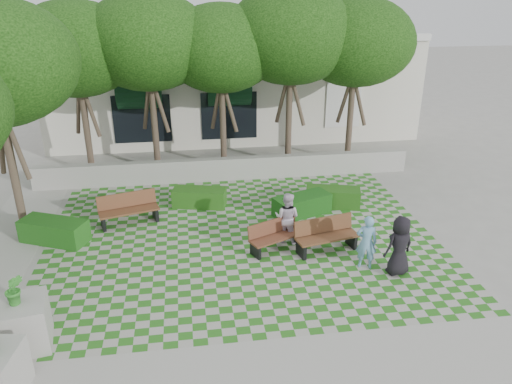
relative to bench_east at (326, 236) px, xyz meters
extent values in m
plane|color=gray|center=(-2.39, -0.05, -0.48)|extent=(90.00, 90.00, 0.00)
plane|color=#2B721E|center=(-2.39, 0.95, -0.47)|extent=(12.00, 12.00, 0.00)
cube|color=#9E9B93|center=(-2.39, -4.75, -0.47)|extent=(16.00, 2.00, 0.01)
cube|color=#9E9B93|center=(-2.39, 6.15, -0.03)|extent=(15.00, 0.36, 0.90)
cube|color=#57331D|center=(0.02, -0.08, -0.01)|extent=(1.97, 0.97, 0.06)
cube|color=#57331D|center=(-0.04, 0.19, 0.28)|extent=(1.88, 0.54, 0.48)
cube|color=black|center=(-0.81, -0.26, -0.25)|extent=(0.22, 0.54, 0.46)
cube|color=black|center=(0.84, 0.11, -0.25)|extent=(0.22, 0.54, 0.46)
cube|color=#572F1E|center=(-1.45, 0.23, -0.06)|extent=(1.76, 1.18, 0.06)
cube|color=#572F1E|center=(-1.55, 0.45, 0.20)|extent=(1.59, 0.81, 0.43)
cube|color=black|center=(-2.13, -0.08, -0.27)|extent=(0.28, 0.47, 0.41)
cube|color=black|center=(-0.76, 0.54, -0.27)|extent=(0.28, 0.47, 0.41)
cube|color=brown|center=(-5.95, 2.62, 0.00)|extent=(2.02, 1.09, 0.06)
cube|color=brown|center=(-6.02, 2.89, 0.29)|extent=(1.89, 0.65, 0.48)
cube|color=black|center=(-6.77, 2.39, -0.24)|extent=(0.25, 0.54, 0.47)
cube|color=black|center=(-5.12, 2.85, -0.24)|extent=(0.25, 0.54, 0.47)
cube|color=#1E4D14|center=(1.12, 3.05, -0.15)|extent=(2.03, 1.23, 0.67)
cube|color=#144612|center=(-0.14, 2.52, -0.13)|extent=(2.13, 1.44, 0.69)
cube|color=#205115|center=(-3.60, 3.73, -0.15)|extent=(1.98, 1.16, 0.65)
cube|color=#184D14|center=(-8.14, 1.74, -0.12)|extent=(2.20, 1.58, 0.72)
cube|color=#9E9B93|center=(-7.74, -3.13, 0.07)|extent=(1.29, 1.29, 1.11)
imported|color=#348B2C|center=(-7.74, -3.13, 0.99)|extent=(0.45, 0.39, 0.73)
imported|color=#6EA5C9|center=(0.83, -1.09, 0.32)|extent=(0.67, 0.53, 1.60)
imported|color=black|center=(1.60, -1.52, 0.38)|extent=(0.95, 0.74, 1.72)
imported|color=silver|center=(-1.04, 0.72, 0.33)|extent=(0.98, 0.91, 1.61)
cylinder|color=#47382B|center=(-7.89, 7.55, 1.34)|extent=(0.26, 0.26, 3.64)
ellipsoid|color=#1E4C11|center=(-7.89, 7.55, 4.59)|extent=(4.80, 4.80, 3.60)
cylinder|color=#47382B|center=(-5.19, 7.55, 1.42)|extent=(0.26, 0.26, 3.81)
ellipsoid|color=#1E4C11|center=(-5.19, 7.55, 4.82)|extent=(5.00, 5.00, 3.75)
cylinder|color=#47382B|center=(-2.39, 7.55, 1.31)|extent=(0.26, 0.26, 3.58)
ellipsoid|color=#1E4C11|center=(-2.39, 7.55, 4.51)|extent=(4.60, 4.60, 3.45)
cylinder|color=#47382B|center=(0.41, 7.55, 1.48)|extent=(0.26, 0.26, 3.92)
ellipsoid|color=#1E4C11|center=(0.41, 7.55, 4.98)|extent=(5.20, 5.20, 3.90)
cylinder|color=#47382B|center=(3.11, 7.55, 1.37)|extent=(0.26, 0.26, 3.70)
ellipsoid|color=#1E4C11|center=(3.11, 7.55, 4.67)|extent=(4.80, 4.80, 3.60)
cylinder|color=#47382B|center=(-9.39, 2.95, 1.42)|extent=(0.26, 0.26, 3.81)
cube|color=silver|center=(-1.39, 14.15, 2.02)|extent=(18.00, 8.00, 5.00)
cube|color=white|center=(-1.39, 10.15, 4.52)|extent=(18.00, 0.30, 0.30)
cube|color=black|center=(3.61, 10.13, 1.72)|extent=(1.40, 0.10, 2.40)
cylinder|color=black|center=(-5.89, 10.13, 2.52)|extent=(3.00, 1.80, 1.80)
cube|color=black|center=(-5.89, 10.13, 1.12)|extent=(2.60, 0.08, 2.20)
cylinder|color=black|center=(-1.89, 10.13, 2.52)|extent=(3.00, 1.80, 1.80)
cube|color=black|center=(-1.89, 10.13, 1.12)|extent=(2.60, 0.08, 2.20)
camera|label=1|loc=(-3.96, -12.65, 7.05)|focal=35.00mm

